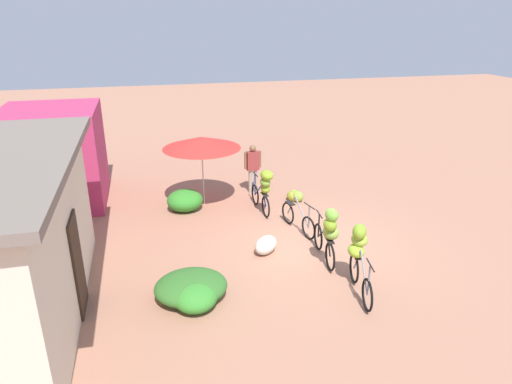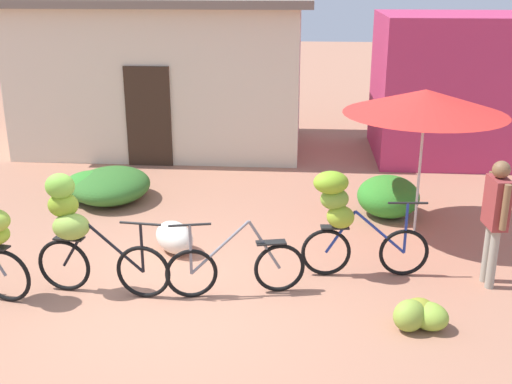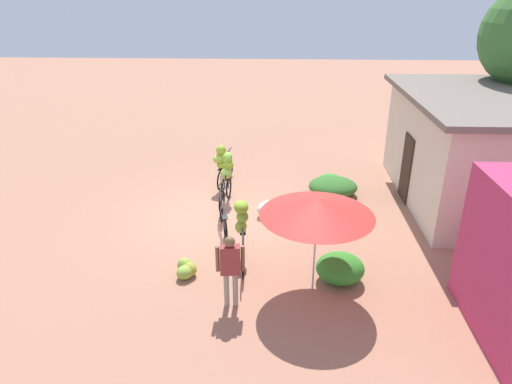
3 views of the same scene
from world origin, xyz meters
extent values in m
plane|color=#A77057|center=(0.00, 0.00, 0.00)|extent=(60.00, 60.00, 0.00)
cube|color=beige|center=(-1.50, 7.06, 1.54)|extent=(5.93, 3.17, 3.07)
cube|color=#72665B|center=(-1.50, 7.06, 3.15)|extent=(6.43, 3.67, 0.16)
cube|color=#332319|center=(-1.50, 5.46, 1.00)|extent=(0.90, 0.06, 2.00)
ellipsoid|color=#36872C|center=(-2.01, 3.28, 0.26)|extent=(0.98, 0.90, 0.52)
ellipsoid|color=#326B28|center=(-1.68, 3.33, 0.27)|extent=(1.31, 1.51, 0.55)
ellipsoid|color=#31892B|center=(2.96, 2.98, 0.32)|extent=(0.99, 1.07, 0.65)
cylinder|color=beige|center=(3.30, 2.36, 1.04)|extent=(0.04, 0.04, 2.08)
cone|color=red|center=(3.30, 2.36, 1.98)|extent=(2.34, 2.34, 0.35)
torus|color=black|center=(-2.91, -0.03, 0.33)|extent=(0.66, 0.18, 0.67)
torus|color=black|center=(-1.89, -0.23, 0.33)|extent=(0.66, 0.18, 0.67)
cylinder|color=slate|center=(-2.07, -0.19, 0.65)|extent=(0.39, 0.11, 0.66)
cylinder|color=slate|center=(-2.58, -0.09, 0.65)|extent=(0.69, 0.17, 0.67)
cylinder|color=black|center=(-2.91, -0.03, 1.01)|extent=(0.50, 0.13, 0.03)
cylinder|color=slate|center=(-2.91, -0.03, 0.67)|extent=(0.04, 0.04, 0.68)
cube|color=black|center=(-2.00, -0.21, 0.70)|extent=(0.38, 0.21, 0.02)
ellipsoid|color=#92B82E|center=(-2.03, -0.17, 0.84)|extent=(0.48, 0.41, 0.26)
ellipsoid|color=#94B337|center=(-1.94, -0.27, 1.05)|extent=(0.51, 0.46, 0.27)
ellipsoid|color=#80AD2A|center=(-2.05, -0.20, 1.30)|extent=(0.45, 0.42, 0.33)
torus|color=black|center=(-0.30, -0.01, 0.34)|extent=(0.68, 0.12, 0.68)
torus|color=black|center=(-1.30, 0.09, 0.34)|extent=(0.68, 0.12, 0.68)
cylinder|color=black|center=(-1.13, 0.07, 0.62)|extent=(0.39, 0.07, 0.59)
cylinder|color=black|center=(-0.62, 0.02, 0.62)|extent=(0.68, 0.10, 0.60)
cylinder|color=black|center=(-0.30, -0.01, 0.96)|extent=(0.50, 0.08, 0.03)
cylinder|color=black|center=(-0.30, -0.01, 0.65)|extent=(0.04, 0.04, 0.62)
cube|color=black|center=(-1.20, 0.08, 0.71)|extent=(0.37, 0.18, 0.02)
ellipsoid|color=#85A841|center=(-1.15, 0.04, 0.87)|extent=(0.46, 0.37, 0.32)
ellipsoid|color=olive|center=(-1.25, 0.12, 1.12)|extent=(0.39, 0.32, 0.30)
ellipsoid|color=#76B73B|center=(-1.25, 0.10, 1.36)|extent=(0.37, 0.31, 0.31)
torus|color=black|center=(0.28, 0.03, 0.32)|extent=(0.63, 0.18, 0.63)
torus|color=black|center=(1.32, 0.26, 0.32)|extent=(0.63, 0.18, 0.63)
cylinder|color=slate|center=(1.14, 0.22, 0.63)|extent=(0.40, 0.12, 0.65)
cylinder|color=slate|center=(0.62, 0.11, 0.63)|extent=(0.71, 0.19, 0.66)
cylinder|color=black|center=(0.28, 0.03, 0.94)|extent=(0.49, 0.14, 0.03)
cylinder|color=slate|center=(0.28, 0.03, 0.63)|extent=(0.04, 0.04, 0.63)
cube|color=black|center=(1.22, 0.24, 0.66)|extent=(0.38, 0.21, 0.02)
torus|color=black|center=(2.90, 0.82, 0.32)|extent=(0.64, 0.09, 0.64)
torus|color=black|center=(1.90, 0.75, 0.32)|extent=(0.64, 0.09, 0.64)
cylinder|color=navy|center=(2.08, 0.76, 0.60)|extent=(0.38, 0.06, 0.58)
cylinder|color=navy|center=(2.57, 0.80, 0.60)|extent=(0.67, 0.08, 0.59)
cylinder|color=black|center=(2.90, 0.82, 1.00)|extent=(0.50, 0.06, 0.03)
cylinder|color=navy|center=(2.90, 0.82, 0.66)|extent=(0.04, 0.04, 0.68)
cube|color=black|center=(2.00, 0.76, 0.67)|extent=(0.37, 0.16, 0.02)
ellipsoid|color=#8BA82B|center=(2.06, 0.72, 0.83)|extent=(0.39, 0.33, 0.29)
ellipsoid|color=olive|center=(1.98, 0.75, 1.05)|extent=(0.40, 0.34, 0.27)
ellipsoid|color=#7DAA25|center=(1.93, 0.72, 1.28)|extent=(0.48, 0.41, 0.28)
ellipsoid|color=#8DB23B|center=(3.00, -0.48, 0.15)|extent=(0.56, 0.54, 0.30)
ellipsoid|color=#86A53A|center=(2.78, -0.52, 0.18)|extent=(0.51, 0.51, 0.35)
ellipsoid|color=olive|center=(2.89, -0.42, 0.16)|extent=(0.55, 0.53, 0.32)
ellipsoid|color=silver|center=(-0.19, 1.32, 0.22)|extent=(0.79, 0.82, 0.44)
cylinder|color=gray|center=(3.93, 0.56, 0.39)|extent=(0.11, 0.11, 0.79)
cylinder|color=gray|center=(3.92, 0.74, 0.39)|extent=(0.11, 0.11, 0.79)
cube|color=maroon|center=(3.92, 0.65, 1.10)|extent=(0.23, 0.42, 0.62)
cylinder|color=brown|center=(3.95, 0.40, 1.13)|extent=(0.08, 0.08, 0.56)
cylinder|color=brown|center=(3.90, 0.90, 1.13)|extent=(0.08, 0.08, 0.56)
sphere|color=brown|center=(3.92, 0.65, 1.51)|extent=(0.21, 0.21, 0.21)
camera|label=1|loc=(-9.76, 3.96, 5.51)|focal=31.80mm
camera|label=2|loc=(1.56, -6.73, 3.73)|focal=44.51mm
camera|label=3|loc=(11.69, 1.49, 6.10)|focal=32.54mm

